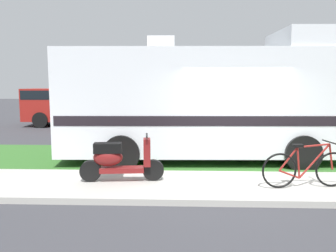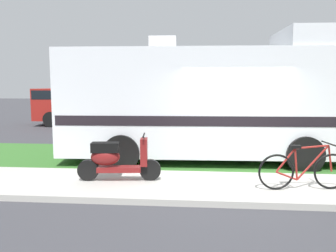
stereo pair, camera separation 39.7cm
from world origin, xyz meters
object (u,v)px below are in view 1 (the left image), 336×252
at_px(bicycle, 306,168).
at_px(pickup_truck_far, 67,106).
at_px(motorhome_rv, 207,101).
at_px(pickup_truck_near, 291,112).
at_px(scooter, 119,159).

distance_m(bicycle, pickup_truck_far, 13.40).
bearing_deg(motorhome_rv, pickup_truck_near, 51.05).
distance_m(bicycle, pickup_truck_near, 7.66).
height_order(pickup_truck_near, pickup_truck_far, pickup_truck_far).
distance_m(motorhome_rv, pickup_truck_far, 10.20).
xyz_separation_m(scooter, bicycle, (3.69, -0.29, -0.07)).
bearing_deg(pickup_truck_far, pickup_truck_near, -17.44).
xyz_separation_m(scooter, pickup_truck_far, (-4.51, 10.29, 0.42)).
relative_size(motorhome_rv, scooter, 4.36).
bearing_deg(scooter, pickup_truck_far, 113.66).
bearing_deg(pickup_truck_far, bicycle, -52.23).
height_order(motorhome_rv, pickup_truck_near, motorhome_rv).
distance_m(motorhome_rv, pickup_truck_near, 6.00).
bearing_deg(pickup_truck_near, bicycle, -105.36).
relative_size(bicycle, pickup_truck_near, 0.33).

